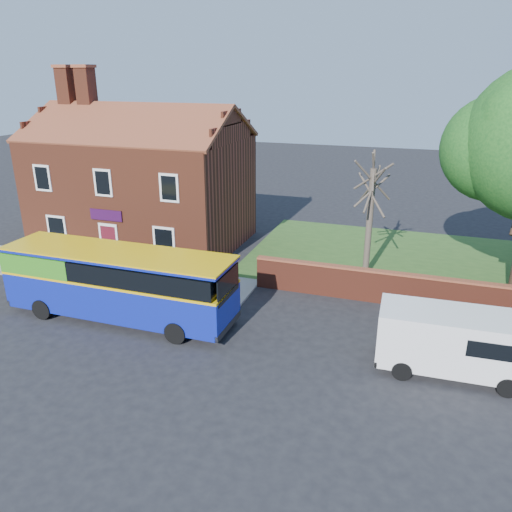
% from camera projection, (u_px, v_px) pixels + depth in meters
% --- Properties ---
extents(ground, '(120.00, 120.00, 0.00)m').
position_uv_depth(ground, '(154.00, 346.00, 19.75)').
color(ground, black).
rests_on(ground, ground).
extents(pavement, '(18.00, 3.50, 0.12)m').
position_uv_depth(pavement, '(93.00, 272.00, 26.95)').
color(pavement, gray).
rests_on(pavement, ground).
extents(kerb, '(18.00, 0.15, 0.14)m').
position_uv_depth(kerb, '(72.00, 284.00, 25.39)').
color(kerb, slate).
rests_on(kerb, ground).
extents(grass_strip, '(26.00, 12.00, 0.04)m').
position_uv_depth(grass_strip, '(482.00, 270.00, 27.37)').
color(grass_strip, '#426B28').
rests_on(grass_strip, ground).
extents(shop_building, '(12.30, 8.13, 10.50)m').
position_uv_depth(shop_building, '(143.00, 189.00, 30.90)').
color(shop_building, brown).
rests_on(shop_building, ground).
extents(boundary_wall, '(22.00, 0.38, 1.60)m').
position_uv_depth(boundary_wall, '(496.00, 301.00, 21.77)').
color(boundary_wall, maroon).
rests_on(boundary_wall, ground).
extents(bus, '(10.23, 2.68, 3.11)m').
position_uv_depth(bus, '(113.00, 280.00, 21.56)').
color(bus, '#0D1D99').
rests_on(bus, ground).
extents(van_near, '(5.38, 2.35, 2.33)m').
position_uv_depth(van_near, '(456.00, 340.00, 17.61)').
color(van_near, white).
rests_on(van_near, ground).
extents(bare_tree, '(2.35, 2.80, 6.26)m').
position_uv_depth(bare_tree, '(370.00, 217.00, 25.56)').
color(bare_tree, '#4C4238').
rests_on(bare_tree, ground).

